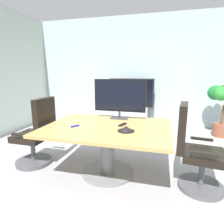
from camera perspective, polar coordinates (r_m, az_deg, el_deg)
ground_plane at (r=2.92m, az=-2.08°, el=-18.15°), size 6.94×6.94×0.00m
wall_back_glass_partition at (r=5.43m, az=7.15°, el=12.08°), size 5.81×0.10×2.97m
conference_table at (r=2.70m, az=-1.37°, el=-7.98°), size 1.72×1.31×0.73m
office_chair_left at (r=3.22m, az=-21.90°, el=-7.17°), size 0.60×0.57×1.09m
office_chair_right at (r=2.63m, az=23.99°, el=-11.62°), size 0.62×0.60×1.09m
tv_monitor at (r=3.02m, az=2.37°, el=4.70°), size 0.84×0.18×0.64m
wall_display_unit at (r=5.19m, az=5.81°, el=0.51°), size 1.20×0.36×1.31m
potted_plant at (r=4.93m, az=30.74°, el=3.10°), size 0.61×0.63×1.30m
conference_phone at (r=2.41m, az=4.30°, el=-5.16°), size 0.22×0.22×0.07m
remote_control at (r=2.68m, az=3.25°, el=-3.86°), size 0.10×0.18×0.02m
whiteboard_marker at (r=2.65m, az=-11.21°, el=-4.23°), size 0.09×0.12×0.02m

